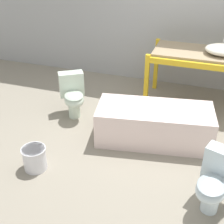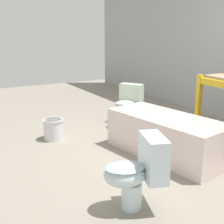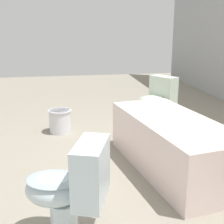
# 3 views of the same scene
# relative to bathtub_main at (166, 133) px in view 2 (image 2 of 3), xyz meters

# --- Properties ---
(ground_plane) EXTENTS (12.00, 12.00, 0.00)m
(ground_plane) POSITION_rel_bathtub_main_xyz_m (-0.00, 0.14, -0.30)
(ground_plane) COLOR gray
(bathtub_main) EXTENTS (1.70, 0.93, 0.53)m
(bathtub_main) POSITION_rel_bathtub_main_xyz_m (0.00, 0.00, 0.00)
(bathtub_main) COLOR silver
(bathtub_main) RESTS_ON ground_plane
(toilet_near) EXTENTS (0.51, 0.63, 0.70)m
(toilet_near) POSITION_rel_bathtub_main_xyz_m (0.87, -1.04, 0.08)
(toilet_near) COLOR silver
(toilet_near) RESTS_ON ground_plane
(toilet_far) EXTENTS (0.59, 0.65, 0.70)m
(toilet_far) POSITION_rel_bathtub_main_xyz_m (-1.38, 0.28, 0.08)
(toilet_far) COLOR silver
(toilet_far) RESTS_ON ground_plane
(bucket_white) EXTENTS (0.31, 0.31, 0.31)m
(bucket_white) POSITION_rel_bathtub_main_xyz_m (-1.30, -1.09, -0.14)
(bucket_white) COLOR silver
(bucket_white) RESTS_ON ground_plane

